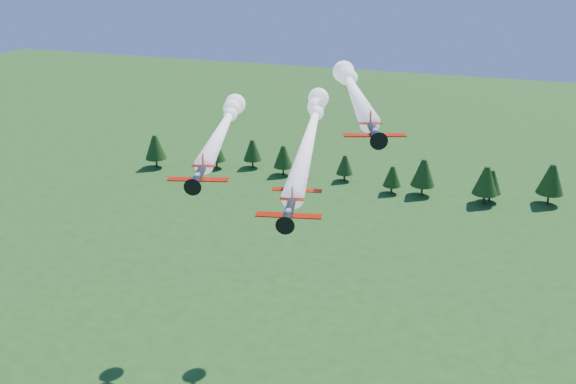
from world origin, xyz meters
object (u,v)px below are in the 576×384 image
(plane_slot, at_px, (297,187))
(plane_lead, at_px, (311,130))
(plane_left, at_px, (225,124))
(plane_right, at_px, (352,87))

(plane_slot, bearing_deg, plane_lead, 87.74)
(plane_lead, height_order, plane_left, plane_lead)
(plane_lead, height_order, plane_slot, plane_lead)
(plane_right, distance_m, plane_slot, 19.98)
(plane_left, height_order, plane_right, plane_right)
(plane_lead, relative_size, plane_slot, 7.38)
(plane_right, bearing_deg, plane_left, 169.91)
(plane_left, relative_size, plane_right, 1.02)
(plane_lead, xyz_separation_m, plane_slot, (1.78, -12.00, -4.62))
(plane_lead, distance_m, plane_left, 14.95)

